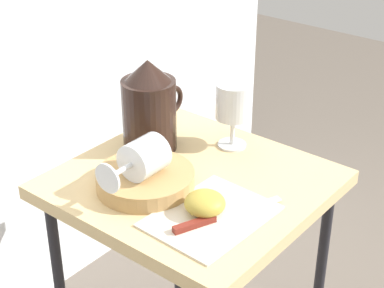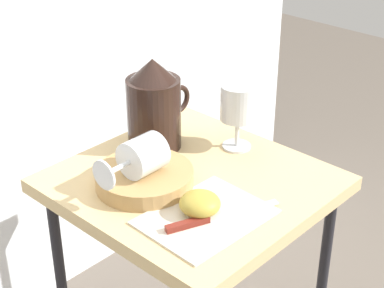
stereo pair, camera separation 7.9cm
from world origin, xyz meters
TOP-DOWN VIEW (x-y plane):
  - table at (0.00, 0.00)m, footprint 0.49×0.51m
  - linen_napkin at (-0.09, -0.11)m, footprint 0.24×0.18m
  - basket_tray at (-0.09, 0.05)m, footprint 0.20×0.20m
  - pitcher at (0.05, 0.16)m, footprint 0.17×0.12m
  - wine_glass_upright at (0.17, 0.02)m, footprint 0.08×0.08m
  - wine_glass_tipped_near at (-0.10, 0.05)m, footprint 0.14×0.08m
  - apple_half_left at (-0.09, -0.10)m, footprint 0.08×0.08m
  - knife at (-0.10, -0.13)m, footprint 0.22×0.10m

SIDE VIEW (x-z plane):
  - table at x=0.00m, z-range 0.27..0.97m
  - linen_napkin at x=-0.09m, z-range 0.70..0.70m
  - knife at x=-0.10m, z-range 0.70..0.71m
  - basket_tray at x=-0.09m, z-range 0.70..0.73m
  - apple_half_left at x=-0.09m, z-range 0.70..0.75m
  - wine_glass_tipped_near at x=-0.10m, z-range 0.73..0.81m
  - pitcher at x=0.05m, z-range 0.68..0.89m
  - wine_glass_upright at x=0.17m, z-range 0.73..0.88m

